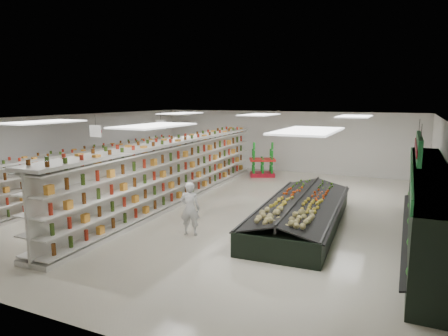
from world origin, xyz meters
The scene contains 16 objects.
floor centered at (0.00, 0.00, 0.00)m, with size 16.00×16.00×0.00m, color beige.
ceiling centered at (0.00, 0.00, 3.20)m, with size 14.00×16.00×0.02m, color white.
wall_back centered at (0.00, 8.00, 1.60)m, with size 14.00×0.02×3.20m, color silver.
wall_front centered at (0.00, -8.00, 1.60)m, with size 14.00×0.02×3.20m, color silver.
wall_left centered at (-7.00, 0.00, 1.60)m, with size 0.02×16.00×3.20m, color silver.
wall_right centered at (7.00, 0.00, 1.60)m, with size 0.02×16.00×3.20m, color silver.
produce_wall_case centered at (6.53, -1.50, 1.24)m, with size 0.93×8.00×2.20m.
aisle_sign_near centered at (-3.80, -2.00, 2.75)m, with size 0.52×0.06×0.75m.
aisle_sign_far centered at (-3.80, 2.00, 2.75)m, with size 0.52×0.06×0.75m.
hortifruti_banner centered at (6.25, -1.50, 2.65)m, with size 0.12×3.20×0.95m.
gondola_left centered at (-5.54, 0.02, 0.86)m, with size 0.90×10.83×1.88m.
gondola_center centered at (-1.88, 0.03, 1.07)m, with size 1.45×13.47×2.33m.
produce_island centered at (3.17, -0.90, 0.43)m, with size 2.61×6.46×0.95m.
soda_endcap centered at (-0.54, 6.07, 0.77)m, with size 1.49×1.29×1.59m.
shopper_main centered at (0.51, -3.09, 0.78)m, with size 0.57×0.37×1.55m, color silver.
shopper_background centered at (-3.74, 3.64, 0.91)m, with size 0.88×0.54×1.81m, color tan.
Camera 1 is at (5.98, -12.62, 3.85)m, focal length 32.00 mm.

